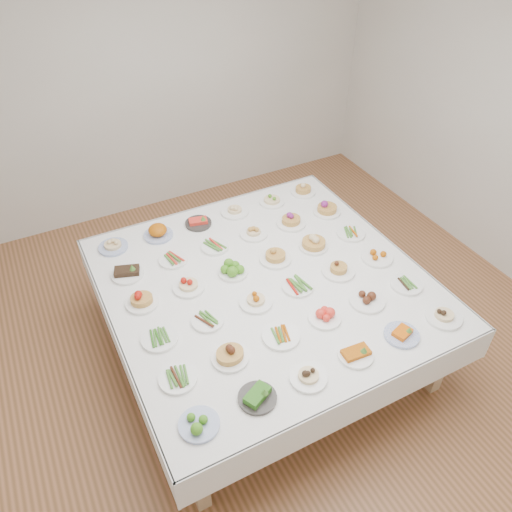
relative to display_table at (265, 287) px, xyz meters
name	(u,v)px	position (x,y,z in m)	size (l,w,h in m)	color
room_envelope	(272,147)	(0.04, 0.02, 1.15)	(5.02, 5.02, 2.81)	#9F6542
display_table	(265,287)	(0.00, 0.00, 0.00)	(2.30, 2.30, 0.75)	white
dish_0	(199,421)	(-0.90, -0.89, 0.11)	(0.23, 0.23, 0.10)	#4C66B2
dish_1	(257,395)	(-0.53, -0.89, 0.11)	(0.23, 0.23, 0.10)	#2F2C2A
dish_2	(309,374)	(-0.19, -0.91, 0.11)	(0.23, 0.23, 0.11)	white
dish_3	(356,352)	(0.17, -0.89, 0.11)	(0.23, 0.23, 0.10)	white
dish_4	(402,333)	(0.54, -0.90, 0.10)	(0.23, 0.23, 0.09)	#4C66B2
dish_5	(445,313)	(0.91, -0.90, 0.12)	(0.25, 0.25, 0.12)	white
dish_6	(178,378)	(-0.90, -0.55, 0.08)	(0.23, 0.23, 0.05)	white
dish_7	(230,352)	(-0.55, -0.55, 0.14)	(0.24, 0.24, 0.15)	white
dish_8	(281,335)	(-0.17, -0.54, 0.09)	(0.25, 0.25, 0.05)	white
dish_9	(325,315)	(0.18, -0.53, 0.11)	(0.22, 0.22, 0.10)	white
dish_10	(368,297)	(0.54, -0.53, 0.11)	(0.25, 0.25, 0.11)	white
dish_11	(407,284)	(0.90, -0.53, 0.08)	(0.23, 0.23, 0.05)	white
dish_12	(159,338)	(-0.89, -0.19, 0.08)	(0.24, 0.24, 0.05)	white
dish_13	(208,320)	(-0.55, -0.19, 0.09)	(0.22, 0.22, 0.05)	white
dish_14	(256,298)	(-0.17, -0.18, 0.12)	(0.24, 0.24, 0.12)	white
dish_15	(298,285)	(0.18, -0.18, 0.09)	(0.23, 0.23, 0.06)	white
dish_16	(339,267)	(0.54, -0.17, 0.12)	(0.25, 0.25, 0.13)	white
dish_17	(377,255)	(0.90, -0.18, 0.10)	(0.24, 0.24, 0.09)	white
dish_18	(141,297)	(-0.89, 0.19, 0.13)	(0.23, 0.23, 0.14)	white
dish_19	(188,282)	(-0.54, 0.19, 0.12)	(0.23, 0.23, 0.13)	white
dish_20	(233,269)	(-0.18, 0.18, 0.11)	(0.22, 0.22, 0.11)	white
dish_21	(276,254)	(0.19, 0.18, 0.12)	(0.25, 0.25, 0.13)	white
dish_22	(314,241)	(0.54, 0.17, 0.13)	(0.24, 0.23, 0.14)	white
dish_23	(351,233)	(0.90, 0.17, 0.08)	(0.23, 0.23, 0.05)	white
dish_24	(127,270)	(-0.90, 0.53, 0.11)	(0.24, 0.24, 0.11)	white
dish_25	(173,259)	(-0.53, 0.53, 0.09)	(0.22, 0.22, 0.05)	white
dish_26	(215,246)	(-0.18, 0.53, 0.09)	(0.22, 0.22, 0.05)	white
dish_27	(254,231)	(0.18, 0.54, 0.11)	(0.23, 0.23, 0.11)	white
dish_28	(291,219)	(0.54, 0.53, 0.12)	(0.25, 0.25, 0.13)	white
dish_29	(327,206)	(0.91, 0.54, 0.14)	(0.27, 0.26, 0.15)	white
dish_30	(113,244)	(-0.91, 0.91, 0.11)	(0.23, 0.23, 0.11)	#4C66B2
dish_31	(158,231)	(-0.53, 0.89, 0.12)	(0.24, 0.24, 0.12)	#4C66B2
dish_32	(198,220)	(-0.17, 0.89, 0.11)	(0.22, 0.22, 0.10)	#2F2C2A
dish_33	(235,208)	(0.18, 0.91, 0.11)	(0.24, 0.24, 0.12)	white
dish_34	(272,199)	(0.55, 0.89, 0.11)	(0.22, 0.22, 0.11)	white
dish_35	(303,189)	(0.89, 0.91, 0.11)	(0.22, 0.22, 0.12)	white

